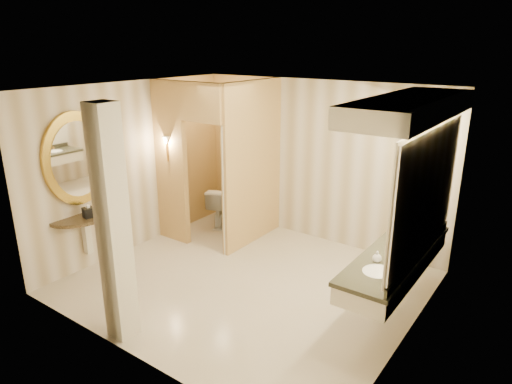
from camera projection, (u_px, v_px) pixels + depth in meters
floor at (247, 282)px, 6.50m from camera, size 4.50×4.50×0.00m
ceiling at (245, 89)px, 5.66m from camera, size 4.50×4.50×0.00m
wall_back at (318, 162)px, 7.62m from camera, size 4.50×0.02×2.70m
wall_front at (126, 244)px, 4.54m from camera, size 4.50×0.02×2.70m
wall_left at (134, 167)px, 7.33m from camera, size 0.02×4.00×2.70m
wall_right at (416, 231)px, 4.83m from camera, size 0.02×4.00×2.70m
toilet_closet at (227, 163)px, 7.44m from camera, size 1.50×1.55×2.70m
wall_sconce at (167, 141)px, 7.36m from camera, size 0.14×0.14×0.42m
vanity at (405, 192)px, 5.20m from camera, size 0.75×2.45×2.09m
console_shelf at (79, 183)px, 6.52m from camera, size 1.03×1.03×1.97m
pillar at (113, 227)px, 4.94m from camera, size 0.27×0.27×2.70m
tissue_box at (89, 212)px, 6.50m from camera, size 0.17×0.17×0.14m
toilet at (222, 206)px, 8.43m from camera, size 0.64×0.83×0.75m
soap_bottle_a at (396, 237)px, 5.69m from camera, size 0.07×0.07×0.14m
soap_bottle_b at (377, 256)px, 5.18m from camera, size 0.12×0.12×0.13m
soap_bottle_c at (403, 231)px, 5.79m from camera, size 0.10×0.10×0.21m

